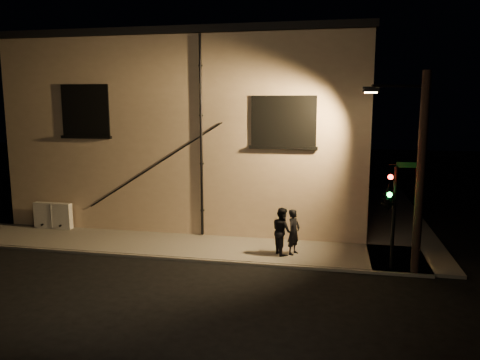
% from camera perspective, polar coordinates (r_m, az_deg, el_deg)
% --- Properties ---
extents(ground, '(90.00, 90.00, 0.00)m').
position_cam_1_polar(ground, '(17.11, -1.44, -10.10)').
color(ground, black).
extents(sidewalk, '(21.00, 16.00, 0.12)m').
position_cam_1_polar(sidewalk, '(21.02, 4.52, -6.24)').
color(sidewalk, slate).
rests_on(sidewalk, ground).
extents(building, '(16.20, 12.23, 8.80)m').
position_cam_1_polar(building, '(25.62, -3.54, 6.42)').
color(building, beige).
rests_on(building, ground).
extents(utility_cabinet, '(1.77, 0.30, 1.17)m').
position_cam_1_polar(utility_cabinet, '(22.73, -21.82, -4.03)').
color(utility_cabinet, silver).
rests_on(utility_cabinet, sidewalk).
extents(pedestrian_a, '(0.63, 0.73, 1.70)m').
position_cam_1_polar(pedestrian_a, '(17.59, 6.57, -6.30)').
color(pedestrian_a, black).
rests_on(pedestrian_a, sidewalk).
extents(pedestrian_b, '(1.01, 1.08, 1.77)m').
position_cam_1_polar(pedestrian_b, '(17.53, 5.15, -6.21)').
color(pedestrian_b, black).
rests_on(pedestrian_b, sidewalk).
extents(traffic_signal, '(1.33, 2.16, 3.66)m').
position_cam_1_polar(traffic_signal, '(16.31, 17.67, -2.07)').
color(traffic_signal, black).
rests_on(traffic_signal, sidewalk).
extents(streetlamp_pole, '(2.02, 1.38, 6.73)m').
position_cam_1_polar(streetlamp_pole, '(16.26, 20.77, 1.36)').
color(streetlamp_pole, black).
rests_on(streetlamp_pole, ground).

